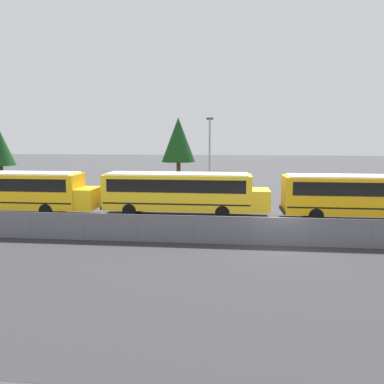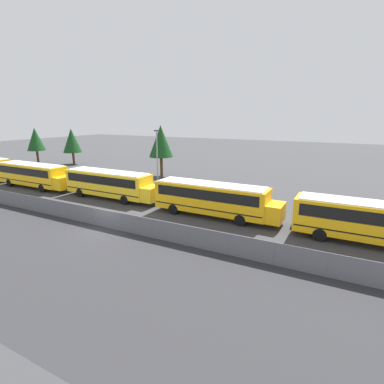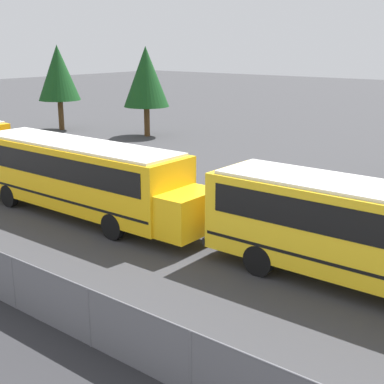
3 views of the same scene
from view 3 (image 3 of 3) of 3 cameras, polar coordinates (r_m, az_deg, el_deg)
name	(u,v)px [view 3 (image 3 of 3)]	position (r m, az deg, el deg)	size (l,w,h in m)	color
school_bus_2	(81,173)	(22.57, -11.79, 2.00)	(12.06, 2.58, 3.13)	yellow
tree_0	(146,77)	(41.73, -4.93, 12.13)	(3.48, 3.48, 6.83)	#51381E
tree_1	(58,73)	(46.09, -14.08, 12.22)	(3.42, 3.42, 6.92)	#51381E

